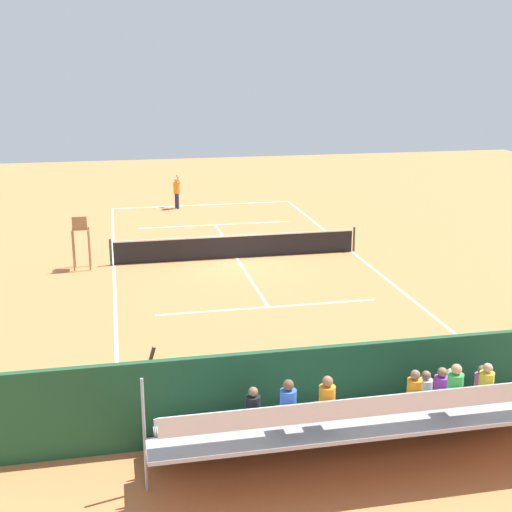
% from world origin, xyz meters
% --- Properties ---
extents(ground_plane, '(60.00, 60.00, 0.00)m').
position_xyz_m(ground_plane, '(0.00, 0.00, 0.00)').
color(ground_plane, '#D17542').
extents(court_line_markings, '(10.10, 22.20, 0.01)m').
position_xyz_m(court_line_markings, '(0.00, -0.04, 0.00)').
color(court_line_markings, white).
rests_on(court_line_markings, ground).
extents(tennis_net, '(10.30, 0.10, 1.07)m').
position_xyz_m(tennis_net, '(0.00, 0.00, 0.50)').
color(tennis_net, black).
rests_on(tennis_net, ground).
extents(backdrop_wall, '(18.00, 0.16, 2.00)m').
position_xyz_m(backdrop_wall, '(0.00, 14.00, 1.00)').
color(backdrop_wall, '#1E4C2D').
rests_on(backdrop_wall, ground).
extents(bleacher_stand, '(9.06, 2.40, 2.48)m').
position_xyz_m(bleacher_stand, '(-0.11, 15.35, 0.97)').
color(bleacher_stand, '#9EA0A5').
rests_on(bleacher_stand, ground).
extents(umpire_chair, '(0.67, 0.67, 2.14)m').
position_xyz_m(umpire_chair, '(6.20, 0.31, 1.31)').
color(umpire_chair, olive).
rests_on(umpire_chair, ground).
extents(courtside_bench, '(1.80, 0.40, 0.93)m').
position_xyz_m(courtside_bench, '(-2.81, 13.27, 0.56)').
color(courtside_bench, '#234C2D').
rests_on(courtside_bench, ground).
extents(equipment_bag, '(0.90, 0.36, 0.36)m').
position_xyz_m(equipment_bag, '(-0.72, 13.40, 0.18)').
color(equipment_bag, black).
rests_on(equipment_bag, ground).
extents(tennis_player, '(0.47, 0.56, 1.93)m').
position_xyz_m(tennis_player, '(1.49, -10.37, 1.02)').
color(tennis_player, navy).
rests_on(tennis_player, ground).
extents(tennis_racket, '(0.58, 0.33, 0.03)m').
position_xyz_m(tennis_racket, '(2.57, -10.65, 0.01)').
color(tennis_racket, black).
rests_on(tennis_racket, ground).
extents(tennis_ball_near, '(0.07, 0.07, 0.07)m').
position_xyz_m(tennis_ball_near, '(1.97, -9.02, 0.03)').
color(tennis_ball_near, '#CCDB33').
rests_on(tennis_ball_near, ground).
extents(tennis_ball_far, '(0.07, 0.07, 0.07)m').
position_xyz_m(tennis_ball_far, '(2.00, -9.62, 0.03)').
color(tennis_ball_far, '#CCDB33').
rests_on(tennis_ball_far, ground).
extents(line_judge, '(0.41, 0.55, 1.93)m').
position_xyz_m(line_judge, '(4.18, 13.32, 1.02)').
color(line_judge, '#232328').
rests_on(line_judge, ground).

